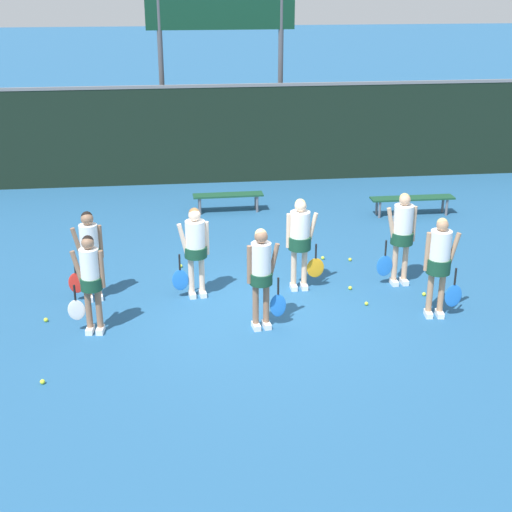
{
  "coord_description": "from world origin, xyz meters",
  "views": [
    {
      "loc": [
        -1.36,
        -10.94,
        5.33
      ],
      "look_at": [
        -0.03,
        0.09,
        0.91
      ],
      "focal_mm": 50.0,
      "sensor_mm": 36.0,
      "label": 1
    }
  ],
  "objects": [
    {
      "name": "tennis_ball_7",
      "position": [
        -1.41,
        1.18,
        0.03
      ],
      "size": [
        0.07,
        0.07,
        0.07
      ],
      "primitive_type": "sphere",
      "color": "#CCE033",
      "rests_on": "ground_plane"
    },
    {
      "name": "ground_plane",
      "position": [
        0.0,
        0.0,
        0.0
      ],
      "size": [
        140.0,
        140.0,
        0.0
      ],
      "primitive_type": "plane",
      "color": "#235684"
    },
    {
      "name": "tennis_ball_8",
      "position": [
        -2.77,
        1.32,
        0.04
      ],
      "size": [
        0.07,
        0.07,
        0.07
      ],
      "primitive_type": "sphere",
      "color": "#CCE033",
      "rests_on": "ground_plane"
    },
    {
      "name": "scoreboard",
      "position": [
        0.08,
        8.88,
        4.07
      ],
      "size": [
        3.96,
        0.15,
        5.16
      ],
      "color": "#515156",
      "rests_on": "ground_plane"
    },
    {
      "name": "tennis_ball_5",
      "position": [
        -3.53,
        -0.14,
        0.04
      ],
      "size": [
        0.07,
        0.07,
        0.07
      ],
      "primitive_type": "sphere",
      "color": "#CCE033",
      "rests_on": "ground_plane"
    },
    {
      "name": "player_4",
      "position": [
        -1.03,
        0.59,
        0.96
      ],
      "size": [
        0.67,
        0.39,
        1.63
      ],
      "rotation": [
        0.0,
        0.0,
        0.13
      ],
      "color": "beige",
      "rests_on": "ground_plane"
    },
    {
      "name": "tennis_ball_6",
      "position": [
        -3.29,
        -2.08,
        0.04
      ],
      "size": [
        0.07,
        0.07,
        0.07
      ],
      "primitive_type": "sphere",
      "color": "#CCE033",
      "rests_on": "ground_plane"
    },
    {
      "name": "bench_far",
      "position": [
        -0.07,
        5.3,
        0.37
      ],
      "size": [
        1.67,
        0.39,
        0.44
      ],
      "rotation": [
        0.0,
        0.0,
        0.02
      ],
      "color": "#19472D",
      "rests_on": "ground_plane"
    },
    {
      "name": "tennis_ball_9",
      "position": [
        1.55,
        2.01,
        0.03
      ],
      "size": [
        0.07,
        0.07,
        0.07
      ],
      "primitive_type": "sphere",
      "color": "#CCE033",
      "rests_on": "ground_plane"
    },
    {
      "name": "tennis_ball_1",
      "position": [
        2.07,
        1.86,
        0.03
      ],
      "size": [
        0.07,
        0.07,
        0.07
      ],
      "primitive_type": "sphere",
      "color": "#CCE033",
      "rests_on": "ground_plane"
    },
    {
      "name": "player_6",
      "position": [
        2.68,
        0.68,
        1.02
      ],
      "size": [
        0.69,
        0.4,
        1.73
      ],
      "rotation": [
        0.0,
        0.0,
        0.04
      ],
      "color": "tan",
      "rests_on": "ground_plane"
    },
    {
      "name": "tennis_ball_2",
      "position": [
        1.86,
        -0.16,
        0.03
      ],
      "size": [
        0.06,
        0.06,
        0.06
      ],
      "primitive_type": "sphere",
      "color": "#CCE033",
      "rests_on": "ground_plane"
    },
    {
      "name": "tennis_ball_0",
      "position": [
        -1.28,
        1.93,
        0.03
      ],
      "size": [
        0.06,
        0.06,
        0.06
      ],
      "primitive_type": "sphere",
      "color": "#CCE033",
      "rests_on": "ground_plane"
    },
    {
      "name": "fence_windscreen",
      "position": [
        0.0,
        7.89,
        1.33
      ],
      "size": [
        60.0,
        0.08,
        2.64
      ],
      "color": "black",
      "rests_on": "ground_plane"
    },
    {
      "name": "player_2",
      "position": [
        2.88,
        -0.67,
        1.01
      ],
      "size": [
        0.67,
        0.39,
        1.71
      ],
      "rotation": [
        0.0,
        0.0,
        -0.12
      ],
      "color": "tan",
      "rests_on": "ground_plane"
    },
    {
      "name": "player_1",
      "position": [
        -0.04,
        -0.74,
        0.99
      ],
      "size": [
        0.63,
        0.37,
        1.68
      ],
      "rotation": [
        0.0,
        0.0,
        0.13
      ],
      "color": "#8C664C",
      "rests_on": "ground_plane"
    },
    {
      "name": "tennis_ball_3",
      "position": [
        2.97,
        0.1,
        0.03
      ],
      "size": [
        0.07,
        0.07,
        0.07
      ],
      "primitive_type": "sphere",
      "color": "#CCE033",
      "rests_on": "ground_plane"
    },
    {
      "name": "player_3",
      "position": [
        -2.83,
        0.67,
        0.94
      ],
      "size": [
        0.63,
        0.36,
        1.61
      ],
      "rotation": [
        0.0,
        0.0,
        0.18
      ],
      "color": "#8C664C",
      "rests_on": "ground_plane"
    },
    {
      "name": "bench_courtside",
      "position": [
        4.21,
        4.53,
        0.38
      ],
      "size": [
        1.98,
        0.36,
        0.44
      ],
      "rotation": [
        0.0,
        0.0,
        0.0
      ],
      "color": "#19472D",
      "rests_on": "ground_plane"
    },
    {
      "name": "player_0",
      "position": [
        -2.7,
        -0.58,
        0.95
      ],
      "size": [
        0.62,
        0.34,
        1.63
      ],
      "rotation": [
        0.0,
        0.0,
        -0.11
      ],
      "color": "#8C664C",
      "rests_on": "ground_plane"
    },
    {
      "name": "player_5",
      "position": [
        0.83,
        0.69,
        1.0
      ],
      "size": [
        0.7,
        0.4,
        1.69
      ],
      "rotation": [
        0.0,
        0.0,
        -0.0
      ],
      "color": "beige",
      "rests_on": "ground_plane"
    },
    {
      "name": "tennis_ball_4",
      "position": [
        1.74,
        0.52,
        0.03
      ],
      "size": [
        0.07,
        0.07,
        0.07
      ],
      "primitive_type": "sphere",
      "color": "#CCE033",
      "rests_on": "ground_plane"
    }
  ]
}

